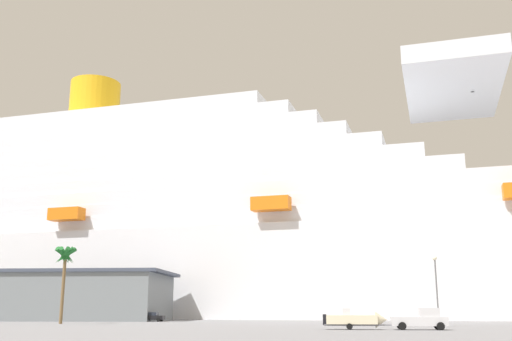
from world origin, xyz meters
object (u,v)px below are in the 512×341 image
at_px(parked_car_yellow_taxi, 58,316).
at_px(palm_tree, 65,260).
at_px(pickup_truck, 422,319).
at_px(cruise_ship, 183,236).
at_px(street_lamp, 436,281).
at_px(parked_car_black_coupe, 152,317).
at_px(small_boat_on_trailer, 358,320).

bearing_deg(parked_car_yellow_taxi, palm_tree, -60.85).
relative_size(pickup_truck, parked_car_yellow_taxi, 1.23).
bearing_deg(cruise_ship, street_lamp, -50.46).
xyz_separation_m(street_lamp, parked_car_yellow_taxi, (-65.07, 26.97, -4.72)).
bearing_deg(parked_car_black_coupe, parked_car_yellow_taxi, 168.27).
relative_size(palm_tree, street_lamp, 1.30).
height_order(small_boat_on_trailer, palm_tree, palm_tree).
distance_m(small_boat_on_trailer, parked_car_yellow_taxi, 68.69).
relative_size(cruise_ship, small_boat_on_trailer, 34.33).
xyz_separation_m(pickup_truck, parked_car_yellow_taxi, (-61.88, 40.34, -0.21)).
xyz_separation_m(cruise_ship, pickup_truck, (49.67, -77.40, -18.83)).
distance_m(pickup_truck, parked_car_black_coupe, 55.56).
bearing_deg(pickup_truck, palm_tree, 160.06).
height_order(cruise_ship, pickup_truck, cruise_ship).
height_order(palm_tree, parked_car_black_coupe, palm_tree).
bearing_deg(palm_tree, street_lamp, -4.94).
bearing_deg(street_lamp, pickup_truck, -103.43).
xyz_separation_m(cruise_ship, palm_tree, (0.30, -59.49, -10.64)).
height_order(cruise_ship, street_lamp, cruise_ship).
bearing_deg(parked_car_yellow_taxi, small_boat_on_trailer, -36.17).
distance_m(palm_tree, parked_car_black_coupe, 21.43).
height_order(pickup_truck, street_lamp, street_lamp).
height_order(cruise_ship, palm_tree, cruise_ship).
distance_m(cruise_ship, pickup_truck, 93.87).
distance_m(street_lamp, parked_car_black_coupe, 50.97).
bearing_deg(parked_car_yellow_taxi, street_lamp, -22.51).
bearing_deg(parked_car_black_coupe, street_lamp, -26.78).
relative_size(pickup_truck, parked_car_black_coupe, 1.31).
xyz_separation_m(pickup_truck, small_boat_on_trailer, (-6.43, -0.20, -0.08)).
bearing_deg(palm_tree, pickup_truck, -19.94).
distance_m(palm_tree, parked_car_yellow_taxi, 27.02).
bearing_deg(pickup_truck, parked_car_yellow_taxi, 146.90).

